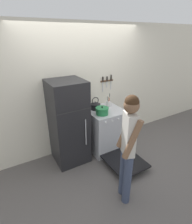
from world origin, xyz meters
TOP-DOWN VIEW (x-y plane):
  - ground_plane at (0.00, 0.00)m, footprint 14.00×14.00m
  - wall_back at (0.00, 0.03)m, footprint 10.00×0.06m
  - refrigerator at (-0.49, -0.31)m, footprint 0.62×0.65m
  - stove_range at (0.30, -0.39)m, footprint 0.71×1.43m
  - dutch_oven_pot at (0.14, -0.49)m, footprint 0.29×0.25m
  - tea_kettle at (0.15, -0.21)m, footprint 0.25×0.20m
  - utensil_jar at (0.48, -0.20)m, footprint 0.11×0.11m
  - person at (-0.14, -1.60)m, footprint 0.34×0.40m
  - wall_knife_strip at (0.55, -0.02)m, footprint 0.31×0.03m

SIDE VIEW (x-z plane):
  - ground_plane at x=0.00m, z-range 0.00..0.00m
  - stove_range at x=0.30m, z-range 0.00..0.91m
  - refrigerator at x=-0.49m, z-range 0.00..1.61m
  - person at x=-0.14m, z-range 0.12..1.78m
  - utensil_jar at x=0.48m, z-range 0.83..1.10m
  - dutch_oven_pot at x=0.14m, z-range 0.90..1.06m
  - tea_kettle at x=0.15m, z-range 0.86..1.12m
  - wall_back at x=0.00m, z-range 0.00..2.55m
  - wall_knife_strip at x=0.55m, z-range 1.24..1.59m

